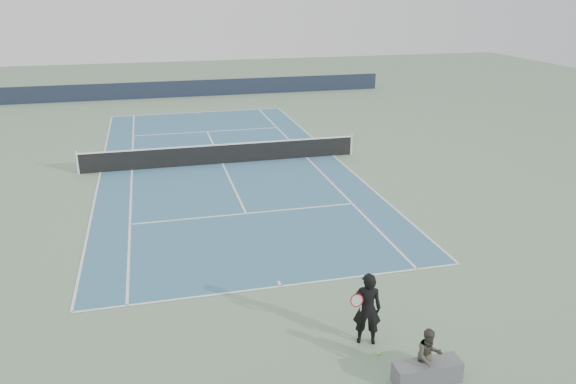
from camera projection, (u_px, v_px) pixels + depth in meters
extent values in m
plane|color=slate|center=(222.00, 164.00, 26.35)|extent=(80.00, 80.00, 0.00)
cube|color=#3A6B89|center=(222.00, 164.00, 26.35)|extent=(10.97, 23.77, 0.01)
cylinder|color=silver|center=(77.00, 163.00, 24.70)|extent=(0.10, 0.10, 1.07)
cylinder|color=silver|center=(351.00, 144.00, 27.63)|extent=(0.10, 0.10, 1.07)
cube|color=black|center=(222.00, 154.00, 26.19)|extent=(12.80, 0.03, 0.90)
cube|color=white|center=(222.00, 145.00, 26.03)|extent=(12.80, 0.04, 0.06)
cube|color=black|center=(190.00, 89.00, 42.44)|extent=(30.00, 0.25, 1.20)
imported|color=black|center=(367.00, 308.00, 12.80)|extent=(0.80, 0.68, 1.80)
torus|color=maroon|center=(357.00, 300.00, 12.59)|extent=(0.34, 0.18, 0.36)
cylinder|color=white|center=(357.00, 300.00, 12.59)|extent=(0.29, 0.14, 0.32)
cylinder|color=white|center=(361.00, 309.00, 12.74)|extent=(0.08, 0.13, 0.27)
sphere|color=#C8E52E|center=(379.00, 354.00, 12.62)|extent=(0.06, 0.06, 0.06)
cube|color=#5B5C60|center=(427.00, 372.00, 11.72)|extent=(1.46, 0.53, 0.46)
imported|color=#3E3C32|center=(429.00, 356.00, 11.58)|extent=(0.62, 0.50, 1.23)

